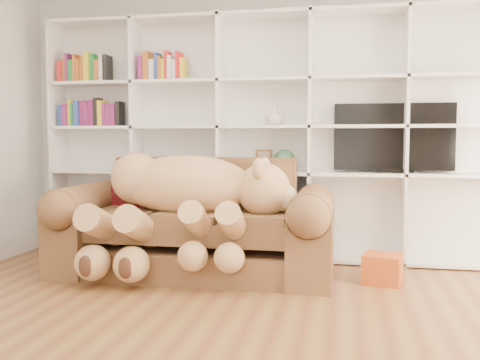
% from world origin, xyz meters
% --- Properties ---
extents(floor, '(5.00, 5.00, 0.00)m').
position_xyz_m(floor, '(0.00, 0.00, 0.00)').
color(floor, brown).
rests_on(floor, ground).
extents(wall_back, '(5.00, 0.02, 2.70)m').
position_xyz_m(wall_back, '(0.00, 2.50, 1.35)').
color(wall_back, white).
rests_on(wall_back, floor).
extents(bookshelf, '(4.43, 0.35, 2.40)m').
position_xyz_m(bookshelf, '(-0.24, 2.36, 1.31)').
color(bookshelf, white).
rests_on(bookshelf, floor).
extents(sofa, '(2.40, 1.04, 1.01)m').
position_xyz_m(sofa, '(-0.52, 1.64, 0.38)').
color(sofa, brown).
rests_on(sofa, floor).
extents(teddy_bear, '(1.73, 0.96, 1.00)m').
position_xyz_m(teddy_bear, '(-0.56, 1.43, 0.69)').
color(teddy_bear, tan).
rests_on(teddy_bear, sofa).
extents(throw_pillow, '(0.54, 0.42, 0.49)m').
position_xyz_m(throw_pillow, '(-1.14, 1.80, 0.75)').
color(throw_pillow, '#4E0D0D').
rests_on(throw_pillow, sofa).
extents(gift_box, '(0.35, 0.34, 0.24)m').
position_xyz_m(gift_box, '(1.09, 1.59, 0.12)').
color(gift_box, '#B34A17').
rests_on(gift_box, floor).
extents(tv, '(1.10, 0.18, 0.65)m').
position_xyz_m(tv, '(1.22, 2.35, 1.19)').
color(tv, black).
rests_on(tv, bookshelf).
extents(picture_frame, '(0.16, 0.03, 0.20)m').
position_xyz_m(picture_frame, '(-0.01, 2.30, 0.98)').
color(picture_frame, brown).
rests_on(picture_frame, bookshelf).
extents(green_vase, '(0.22, 0.22, 0.22)m').
position_xyz_m(green_vase, '(0.19, 2.30, 0.97)').
color(green_vase, '#2C563B').
rests_on(green_vase, bookshelf).
extents(figurine_tall, '(0.08, 0.08, 0.15)m').
position_xyz_m(figurine_tall, '(-1.01, 2.30, 0.94)').
color(figurine_tall, beige).
rests_on(figurine_tall, bookshelf).
extents(figurine_short, '(0.07, 0.07, 0.11)m').
position_xyz_m(figurine_short, '(-0.80, 2.30, 0.92)').
color(figurine_short, beige).
rests_on(figurine_short, bookshelf).
extents(snow_globe, '(0.09, 0.09, 0.09)m').
position_xyz_m(snow_globe, '(-0.64, 2.30, 0.92)').
color(snow_globe, silver).
rests_on(snow_globe, bookshelf).
extents(shelf_vase, '(0.22, 0.22, 0.18)m').
position_xyz_m(shelf_vase, '(0.09, 2.30, 1.41)').
color(shelf_vase, beige).
rests_on(shelf_vase, bookshelf).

